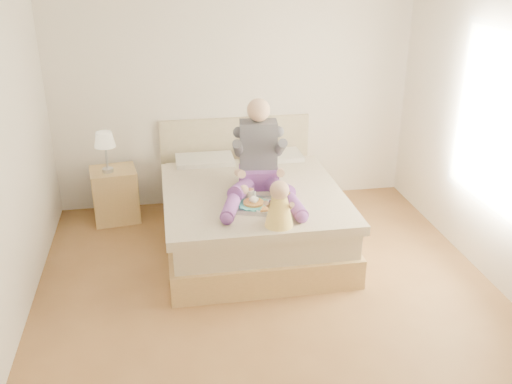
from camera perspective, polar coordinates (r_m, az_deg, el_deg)
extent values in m
cube|color=brown|center=(4.99, 1.38, -10.32)|extent=(4.00, 4.20, 0.01)
cube|color=silver|center=(6.39, -2.21, 10.52)|extent=(4.00, 0.02, 2.70)
cube|color=silver|center=(2.57, 10.93, -10.70)|extent=(4.00, 0.02, 2.70)
cube|color=silver|center=(5.16, 24.00, 5.35)|extent=(0.02, 4.20, 2.70)
cube|color=white|center=(5.30, 22.81, 6.55)|extent=(0.02, 1.30, 1.60)
cube|color=#F1E8C6|center=(5.29, 22.77, 6.55)|extent=(0.01, 1.18, 1.48)
cube|color=#A5834D|center=(5.79, -0.55, -3.65)|extent=(1.68, 2.13, 0.28)
cube|color=tan|center=(5.67, -0.56, -1.32)|extent=(1.60, 2.05, 0.24)
cube|color=tan|center=(5.47, -0.31, -0.39)|extent=(1.70, 1.80, 0.09)
cube|color=beige|center=(6.24, -5.13, 2.84)|extent=(0.62, 0.40, 0.14)
cube|color=beige|center=(6.34, 1.73, 3.27)|extent=(0.62, 0.40, 0.14)
cube|color=tan|center=(6.62, -2.08, 3.31)|extent=(1.70, 0.08, 1.00)
cube|color=#A5834D|center=(6.37, -13.91, -0.25)|extent=(0.53, 0.48, 0.58)
cylinder|color=#B3B5BA|center=(6.21, -14.60, 2.14)|extent=(0.12, 0.12, 0.04)
cylinder|color=#B3B5BA|center=(6.16, -14.73, 3.35)|extent=(0.02, 0.02, 0.24)
cone|color=beige|center=(6.10, -14.92, 5.10)|extent=(0.21, 0.21, 0.15)
cube|color=#6A3586|center=(5.56, 0.26, 1.50)|extent=(0.41, 0.34, 0.18)
cube|color=#3B3A42|center=(5.50, 0.23, 4.70)|extent=(0.38, 0.26, 0.48)
sphere|color=tan|center=(5.37, 0.26, 8.21)|extent=(0.22, 0.22, 0.22)
cylinder|color=#6A3586|center=(5.33, -1.29, 0.41)|extent=(0.36, 0.52, 0.22)
cylinder|color=#6A3586|center=(4.99, -2.50, -1.46)|extent=(0.25, 0.47, 0.12)
sphere|color=#6A3586|center=(4.80, -2.94, -2.67)|extent=(0.11, 0.11, 0.11)
cylinder|color=#3B3A42|center=(5.36, -1.80, 4.39)|extent=(0.15, 0.31, 0.24)
cylinder|color=tan|center=(5.24, -1.62, 1.87)|extent=(0.08, 0.31, 0.16)
sphere|color=tan|center=(5.15, -1.23, 0.25)|extent=(0.09, 0.09, 0.09)
cylinder|color=#6A3586|center=(5.35, 2.11, 0.48)|extent=(0.26, 0.53, 0.22)
cylinder|color=#6A3586|center=(5.03, 3.84, -1.31)|extent=(0.15, 0.46, 0.12)
sphere|color=#6A3586|center=(4.84, 4.61, -2.49)|extent=(0.11, 0.11, 0.11)
cylinder|color=#3B3A42|center=(5.38, 2.44, 4.46)|extent=(0.09, 0.30, 0.24)
cylinder|color=tan|center=(5.27, 2.49, 1.96)|extent=(0.14, 0.31, 0.16)
sphere|color=tan|center=(5.16, 2.30, 0.32)|extent=(0.09, 0.09, 0.09)
cube|color=#B3B5BA|center=(5.12, 0.84, -1.50)|extent=(0.57, 0.50, 0.01)
cylinder|color=teal|center=(5.13, -0.24, -1.25)|extent=(0.28, 0.28, 0.02)
cylinder|color=gold|center=(5.13, -0.24, -1.06)|extent=(0.19, 0.19, 0.02)
cylinder|color=white|center=(5.24, -0.65, -0.23)|extent=(0.08, 0.08, 0.10)
torus|color=white|center=(5.24, -0.11, -0.24)|extent=(0.03, 0.07, 0.06)
cylinder|color=#8A5A44|center=(5.23, -0.65, 0.23)|extent=(0.07, 0.07, 0.01)
cylinder|color=white|center=(5.17, 2.32, -1.10)|extent=(0.16, 0.16, 0.01)
cube|color=gold|center=(5.16, 2.32, -0.94)|extent=(0.11, 0.10, 0.02)
cylinder|color=white|center=(5.01, 0.91, -1.91)|extent=(0.16, 0.16, 0.01)
ellipsoid|color=red|center=(5.00, 1.17, -1.79)|extent=(0.04, 0.03, 0.01)
cylinder|color=white|center=(5.13, 3.06, -0.65)|extent=(0.07, 0.07, 0.12)
cylinder|color=orange|center=(5.13, 3.06, -0.67)|extent=(0.07, 0.07, 0.12)
cylinder|color=white|center=(4.99, 2.51, -1.86)|extent=(0.07, 0.07, 0.04)
cylinder|color=#441709|center=(4.99, 2.51, -1.87)|extent=(0.06, 0.06, 0.03)
cone|color=gold|center=(4.75, 2.33, -1.94)|extent=(0.24, 0.24, 0.26)
sphere|color=tan|center=(4.67, 2.36, 0.18)|extent=(0.16, 0.16, 0.16)
cylinder|color=tan|center=(4.90, 1.92, -2.21)|extent=(0.13, 0.19, 0.06)
sphere|color=tan|center=(4.98, 1.98, -1.76)|extent=(0.05, 0.05, 0.05)
cylinder|color=tan|center=(4.75, 1.20, -1.27)|extent=(0.11, 0.14, 0.11)
cylinder|color=tan|center=(4.89, 2.98, -2.27)|extent=(0.09, 0.19, 0.06)
sphere|color=tan|center=(4.97, 3.13, -1.83)|extent=(0.05, 0.05, 0.05)
cylinder|color=tan|center=(4.73, 3.50, -1.40)|extent=(0.05, 0.13, 0.11)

